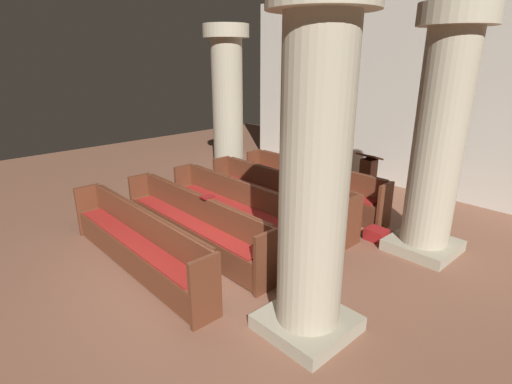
{
  "coord_description": "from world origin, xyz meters",
  "views": [
    {
      "loc": [
        4.37,
        -2.85,
        3.07
      ],
      "look_at": [
        -0.53,
        1.68,
        0.75
      ],
      "focal_mm": 27.69,
      "sensor_mm": 36.0,
      "label": 1
    }
  ],
  "objects_px": {
    "hymn_book": "(207,197)",
    "pew_row_2": "(239,206)",
    "pew_row_3": "(193,221)",
    "kneeler_box_navy": "(305,276)",
    "pillar_aisle_side": "(440,134)",
    "pew_row_4": "(136,240)",
    "pillar_aisle_rear": "(315,171)",
    "lectern": "(367,181)",
    "pillar_far_side": "(228,103)",
    "pew_row_0": "(310,183)",
    "pew_row_1": "(278,194)",
    "kneeler_box_red": "(376,234)"
  },
  "relations": [
    {
      "from": "pew_row_4",
      "to": "lectern",
      "type": "bearing_deg",
      "value": 82.24
    },
    {
      "from": "pew_row_2",
      "to": "pillar_aisle_side",
      "type": "relative_size",
      "value": 0.96
    },
    {
      "from": "pew_row_0",
      "to": "pew_row_2",
      "type": "distance_m",
      "value": 2.0
    },
    {
      "from": "pew_row_4",
      "to": "pew_row_1",
      "type": "bearing_deg",
      "value": 90.0
    },
    {
      "from": "hymn_book",
      "to": "kneeler_box_navy",
      "type": "xyz_separation_m",
      "value": [
        1.82,
        0.33,
        -0.79
      ]
    },
    {
      "from": "pew_row_3",
      "to": "pillar_aisle_rear",
      "type": "height_order",
      "value": "pillar_aisle_rear"
    },
    {
      "from": "pew_row_3",
      "to": "kneeler_box_navy",
      "type": "distance_m",
      "value": 2.08
    },
    {
      "from": "lectern",
      "to": "hymn_book",
      "type": "height_order",
      "value": "lectern"
    },
    {
      "from": "pew_row_0",
      "to": "pew_row_3",
      "type": "distance_m",
      "value": 3.01
    },
    {
      "from": "hymn_book",
      "to": "pew_row_1",
      "type": "bearing_deg",
      "value": 95.16
    },
    {
      "from": "pew_row_2",
      "to": "kneeler_box_red",
      "type": "xyz_separation_m",
      "value": [
        1.92,
        1.51,
        -0.38
      ]
    },
    {
      "from": "pew_row_1",
      "to": "lectern",
      "type": "bearing_deg",
      "value": 71.66
    },
    {
      "from": "kneeler_box_red",
      "to": "kneeler_box_navy",
      "type": "xyz_separation_m",
      "value": [
        0.06,
        -1.99,
        0.01
      ]
    },
    {
      "from": "pew_row_0",
      "to": "pillar_aisle_rear",
      "type": "height_order",
      "value": "pillar_aisle_rear"
    },
    {
      "from": "pew_row_1",
      "to": "pew_row_4",
      "type": "distance_m",
      "value": 3.01
    },
    {
      "from": "pew_row_1",
      "to": "pew_row_4",
      "type": "relative_size",
      "value": 1.0
    },
    {
      "from": "pew_row_4",
      "to": "pew_row_3",
      "type": "bearing_deg",
      "value": 90.0
    },
    {
      "from": "pew_row_2",
      "to": "pew_row_0",
      "type": "bearing_deg",
      "value": 90.0
    },
    {
      "from": "pillar_aisle_rear",
      "to": "kneeler_box_navy",
      "type": "distance_m",
      "value": 2.09
    },
    {
      "from": "pew_row_3",
      "to": "kneeler_box_red",
      "type": "relative_size",
      "value": 10.31
    },
    {
      "from": "lectern",
      "to": "kneeler_box_navy",
      "type": "relative_size",
      "value": 2.71
    },
    {
      "from": "pew_row_4",
      "to": "pillar_far_side",
      "type": "height_order",
      "value": "pillar_far_side"
    },
    {
      "from": "pillar_far_side",
      "to": "lectern",
      "type": "relative_size",
      "value": 3.46
    },
    {
      "from": "pew_row_3",
      "to": "pillar_far_side",
      "type": "bearing_deg",
      "value": 132.16
    },
    {
      "from": "kneeler_box_red",
      "to": "pillar_aisle_rear",
      "type": "bearing_deg",
      "value": -74.91
    },
    {
      "from": "pew_row_1",
      "to": "pew_row_2",
      "type": "distance_m",
      "value": 1.0
    },
    {
      "from": "pew_row_0",
      "to": "pew_row_3",
      "type": "bearing_deg",
      "value": -90.0
    },
    {
      "from": "pew_row_0",
      "to": "hymn_book",
      "type": "height_order",
      "value": "hymn_book"
    },
    {
      "from": "pew_row_0",
      "to": "pew_row_2",
      "type": "bearing_deg",
      "value": -90.0
    },
    {
      "from": "hymn_book",
      "to": "lectern",
      "type": "bearing_deg",
      "value": 82.26
    },
    {
      "from": "pillar_aisle_rear",
      "to": "kneeler_box_navy",
      "type": "height_order",
      "value": "pillar_aisle_rear"
    },
    {
      "from": "pillar_aisle_side",
      "to": "hymn_book",
      "type": "height_order",
      "value": "pillar_aisle_side"
    },
    {
      "from": "pew_row_4",
      "to": "pillar_aisle_side",
      "type": "xyz_separation_m",
      "value": [
        2.66,
        3.73,
        1.47
      ]
    },
    {
      "from": "pillar_far_side",
      "to": "pew_row_2",
      "type": "bearing_deg",
      "value": -35.75
    },
    {
      "from": "pew_row_1",
      "to": "pillar_aisle_side",
      "type": "height_order",
      "value": "pillar_aisle_side"
    },
    {
      "from": "pew_row_3",
      "to": "lectern",
      "type": "bearing_deg",
      "value": 80.38
    },
    {
      "from": "lectern",
      "to": "pillar_far_side",
      "type": "bearing_deg",
      "value": -159.64
    },
    {
      "from": "pillar_aisle_side",
      "to": "pew_row_4",
      "type": "bearing_deg",
      "value": -125.46
    },
    {
      "from": "hymn_book",
      "to": "pew_row_2",
      "type": "bearing_deg",
      "value": 101.42
    },
    {
      "from": "pew_row_0",
      "to": "pew_row_2",
      "type": "relative_size",
      "value": 1.0
    },
    {
      "from": "pillar_far_side",
      "to": "hymn_book",
      "type": "xyz_separation_m",
      "value": [
        2.77,
        -2.69,
        -1.04
      ]
    },
    {
      "from": "pillar_aisle_rear",
      "to": "pew_row_2",
      "type": "bearing_deg",
      "value": 155.32
    },
    {
      "from": "pew_row_1",
      "to": "pillar_aisle_rear",
      "type": "relative_size",
      "value": 0.96
    },
    {
      "from": "pew_row_4",
      "to": "lectern",
      "type": "distance_m",
      "value": 5.15
    },
    {
      "from": "pew_row_4",
      "to": "hymn_book",
      "type": "distance_m",
      "value": 1.28
    },
    {
      "from": "lectern",
      "to": "kneeler_box_red",
      "type": "height_order",
      "value": "lectern"
    },
    {
      "from": "lectern",
      "to": "pew_row_0",
      "type": "bearing_deg",
      "value": -122.38
    },
    {
      "from": "pew_row_0",
      "to": "hymn_book",
      "type": "bearing_deg",
      "value": -86.67
    },
    {
      "from": "pew_row_4",
      "to": "kneeler_box_red",
      "type": "distance_m",
      "value": 4.02
    },
    {
      "from": "pew_row_3",
      "to": "pillar_far_side",
      "type": "height_order",
      "value": "pillar_far_side"
    }
  ]
}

